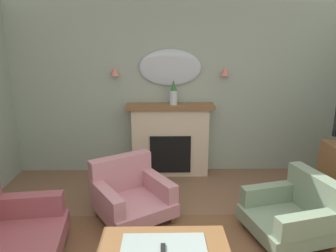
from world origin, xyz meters
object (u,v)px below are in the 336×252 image
wall_sconce_left (115,71)px  coffee_table (164,252)px  armchair_in_corner (295,212)px  fireplace (170,140)px  wall_sconce_right (225,71)px  wall_mirror (170,68)px  mantel_vase_centre (174,93)px  tv_remote (163,250)px  armchair_by_coffee_table (130,193)px

wall_sconce_left → coffee_table: 3.01m
wall_sconce_left → armchair_in_corner: wall_sconce_left is taller
fireplace → wall_sconce_right: (0.85, 0.09, 1.09)m
wall_mirror → armchair_in_corner: 2.71m
mantel_vase_centre → armchair_in_corner: bearing=-53.9°
tv_remote → armchair_in_corner: armchair_in_corner is taller
coffee_table → fireplace: bearing=87.3°
coffee_table → wall_sconce_left: bearing=105.6°
wall_sconce_right → tv_remote: 3.10m
fireplace → wall_mirror: size_ratio=1.42×
wall_sconce_right → tv_remote: wall_sconce_right is taller
wall_sconce_right → fireplace: bearing=-173.8°
armchair_in_corner → armchair_by_coffee_table: same height
armchair_in_corner → mantel_vase_centre: bearing=126.1°
armchair_in_corner → fireplace: bearing=126.8°
wall_sconce_left → tv_remote: bearing=-74.9°
armchair_in_corner → wall_sconce_left: bearing=139.4°
fireplace → armchair_in_corner: size_ratio=1.37×
fireplace → wall_sconce_right: 1.38m
mantel_vase_centre → tv_remote: mantel_vase_centre is taller
wall_sconce_right → armchair_by_coffee_table: bearing=-134.8°
wall_mirror → wall_sconce_right: bearing=-3.4°
wall_sconce_left → tv_remote: size_ratio=0.88×
tv_remote → armchair_by_coffee_table: armchair_by_coffee_table is taller
coffee_table → wall_sconce_right: bearing=69.7°
fireplace → coffee_table: size_ratio=1.24×
wall_sconce_right → mantel_vase_centre: bearing=-171.5°
coffee_table → tv_remote: bearing=-95.3°
wall_mirror → tv_remote: (-0.12, -2.74, -1.26)m
wall_mirror → armchair_in_corner: (1.32, -1.90, -1.40)m
mantel_vase_centre → wall_sconce_right: bearing=8.5°
wall_mirror → armchair_in_corner: wall_mirror is taller
wall_sconce_left → armchair_in_corner: size_ratio=0.14×
mantel_vase_centre → wall_mirror: bearing=106.4°
tv_remote → wall_sconce_right: bearing=70.1°
fireplace → wall_sconce_left: (-0.85, 0.09, 1.09)m
fireplace → mantel_vase_centre: 0.77m
wall_mirror → coffee_table: bearing=-92.5°
coffee_table → armchair_in_corner: 1.63m
mantel_vase_centre → coffee_table: bearing=-93.8°
fireplace → wall_sconce_right: wall_sconce_right is taller
mantel_vase_centre → armchair_by_coffee_table: size_ratio=0.34×
wall_mirror → wall_sconce_left: 0.85m
fireplace → wall_mirror: wall_mirror is taller
mantel_vase_centre → armchair_by_coffee_table: 1.73m
wall_sconce_right → armchair_in_corner: size_ratio=0.14×
mantel_vase_centre → fireplace: bearing=150.5°
wall_mirror → armchair_by_coffee_table: 2.07m
wall_mirror → coffee_table: (-0.12, -2.67, -1.33)m
wall_mirror → armchair_by_coffee_table: wall_mirror is taller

